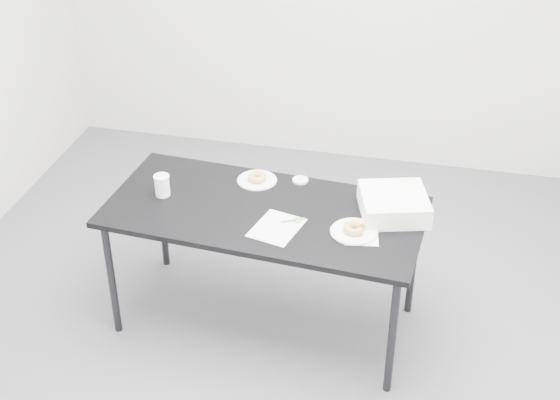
% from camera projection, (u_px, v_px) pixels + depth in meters
% --- Properties ---
extents(floor, '(4.00, 4.00, 0.00)m').
position_uv_depth(floor, '(269.00, 322.00, 4.34)').
color(floor, '#4E4F54').
rests_on(floor, ground).
extents(table, '(1.67, 0.88, 0.74)m').
position_uv_depth(table, '(264.00, 219.00, 3.99)').
color(table, black).
rests_on(table, floor).
extents(scorecard, '(0.27, 0.31, 0.00)m').
position_uv_depth(scorecard, '(277.00, 228.00, 3.83)').
color(scorecard, silver).
rests_on(scorecard, table).
extents(logo_patch, '(0.05, 0.05, 0.00)m').
position_uv_depth(logo_patch, '(297.00, 220.00, 3.88)').
color(logo_patch, green).
rests_on(logo_patch, scorecard).
extents(pen, '(0.11, 0.07, 0.01)m').
position_uv_depth(pen, '(293.00, 220.00, 3.87)').
color(pen, '#0D938B').
rests_on(pen, scorecard).
extents(napkin, '(0.19, 0.19, 0.00)m').
position_uv_depth(napkin, '(361.00, 236.00, 3.76)').
color(napkin, silver).
rests_on(napkin, table).
extents(plate_near, '(0.23, 0.23, 0.01)m').
position_uv_depth(plate_near, '(354.00, 232.00, 3.79)').
color(plate_near, white).
rests_on(plate_near, napkin).
extents(donut_near, '(0.11, 0.11, 0.04)m').
position_uv_depth(donut_near, '(354.00, 228.00, 3.78)').
color(donut_near, '#C4773E').
rests_on(donut_near, plate_near).
extents(plate_far, '(0.21, 0.21, 0.01)m').
position_uv_depth(plate_far, '(257.00, 180.00, 4.20)').
color(plate_far, white).
rests_on(plate_far, table).
extents(donut_far, '(0.13, 0.13, 0.03)m').
position_uv_depth(donut_far, '(257.00, 177.00, 4.19)').
color(donut_far, '#C4773E').
rests_on(donut_far, plate_far).
extents(coffee_cup, '(0.08, 0.08, 0.12)m').
position_uv_depth(coffee_cup, '(162.00, 185.00, 4.05)').
color(coffee_cup, white).
rests_on(coffee_cup, table).
extents(cup_lid, '(0.09, 0.09, 0.01)m').
position_uv_depth(cup_lid, '(300.00, 180.00, 4.20)').
color(cup_lid, silver).
rests_on(cup_lid, table).
extents(bakery_box, '(0.40, 0.40, 0.11)m').
position_uv_depth(bakery_box, '(394.00, 204.00, 3.91)').
color(bakery_box, white).
rests_on(bakery_box, table).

